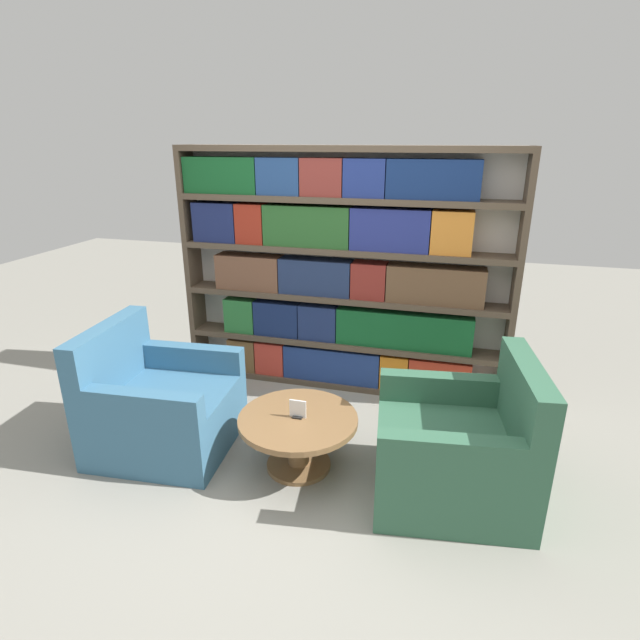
% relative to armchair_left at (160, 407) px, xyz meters
% --- Properties ---
extents(ground_plane, '(14.00, 14.00, 0.00)m').
position_rel_armchair_left_xyz_m(ground_plane, '(1.05, -0.14, -0.31)').
color(ground_plane, gray).
extents(bookshelf, '(2.88, 0.30, 2.10)m').
position_rel_armchair_left_xyz_m(bookshelf, '(1.03, 1.32, 0.74)').
color(bookshelf, silver).
rests_on(bookshelf, ground_plane).
extents(armchair_left, '(0.99, 0.95, 0.92)m').
position_rel_armchair_left_xyz_m(armchair_left, '(0.00, 0.00, 0.00)').
color(armchair_left, '#386684').
rests_on(armchair_left, ground_plane).
extents(armchair_right, '(1.03, 0.99, 0.92)m').
position_rel_armchair_left_xyz_m(armchair_right, '(2.10, 0.01, 0.00)').
color(armchair_right, '#336047').
rests_on(armchair_right, ground_plane).
extents(coffee_table, '(0.81, 0.81, 0.39)m').
position_rel_armchair_left_xyz_m(coffee_table, '(1.05, -0.00, -0.03)').
color(coffee_table, brown).
rests_on(coffee_table, ground_plane).
extents(table_sign, '(0.11, 0.06, 0.13)m').
position_rel_armchair_left_xyz_m(table_sign, '(1.05, -0.00, 0.14)').
color(table_sign, black).
rests_on(table_sign, coffee_table).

